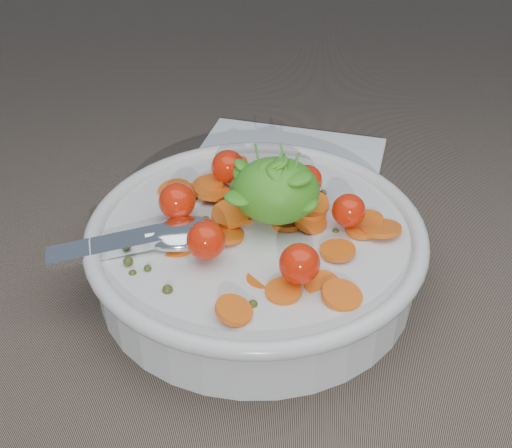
{
  "coord_description": "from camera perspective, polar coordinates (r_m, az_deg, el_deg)",
  "views": [
    {
      "loc": [
        0.02,
        -0.39,
        0.33
      ],
      "look_at": [
        -0.02,
        -0.01,
        0.05
      ],
      "focal_mm": 45.0,
      "sensor_mm": 36.0,
      "label": 1
    }
  ],
  "objects": [
    {
      "name": "ground",
      "position": [
        0.51,
        1.95,
        -4.2
      ],
      "size": [
        6.0,
        6.0,
        0.0
      ],
      "primitive_type": "plane",
      "color": "#6A5A4C",
      "rests_on": "ground"
    },
    {
      "name": "bowl",
      "position": [
        0.49,
        0.01,
        -2.03
      ],
      "size": [
        0.27,
        0.25,
        0.11
      ],
      "color": "silver",
      "rests_on": "ground"
    },
    {
      "name": "napkin",
      "position": [
        0.64,
        2.5,
        4.98
      ],
      "size": [
        0.21,
        0.19,
        0.01
      ],
      "primitive_type": "cube",
      "rotation": [
        0.0,
        0.0,
        -0.18
      ],
      "color": "white",
      "rests_on": "ground"
    }
  ]
}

